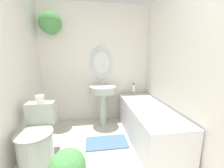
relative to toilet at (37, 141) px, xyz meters
name	(u,v)px	position (x,y,z in m)	size (l,w,h in m)	color
wall_back	(90,59)	(0.70, 1.18, 1.03)	(2.34, 0.39, 2.40)	silver
wall_right	(185,68)	(1.97, -0.03, 0.91)	(0.06, 2.53, 2.40)	silver
toilet	(37,141)	(0.00, 0.00, 0.00)	(0.44, 0.60, 0.73)	#B2BCB2
pedestal_sink	(103,95)	(0.93, 0.88, 0.33)	(0.51, 0.51, 0.90)	#B2BCB2
bathtub	(147,121)	(1.61, 0.31, 0.00)	(0.61, 1.64, 0.64)	silver
shampoo_bottle	(134,88)	(1.59, 1.04, 0.43)	(0.06, 0.06, 0.17)	white
bath_mat	(107,142)	(0.93, 0.25, -0.28)	(0.66, 0.37, 0.02)	#4C7093
toilet_paper_roll	(40,99)	(0.00, 0.23, 0.49)	(0.11, 0.11, 0.10)	white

